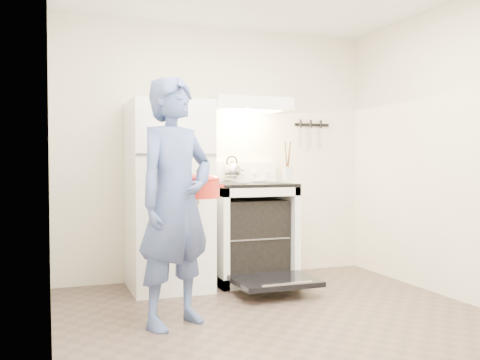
% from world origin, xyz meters
% --- Properties ---
extents(floor, '(3.60, 3.60, 0.00)m').
position_xyz_m(floor, '(0.00, 0.00, 0.00)').
color(floor, brown).
rests_on(floor, ground).
extents(back_wall, '(3.20, 0.02, 2.50)m').
position_xyz_m(back_wall, '(0.00, 1.80, 1.25)').
color(back_wall, beige).
rests_on(back_wall, ground).
extents(refrigerator, '(0.70, 0.70, 1.70)m').
position_xyz_m(refrigerator, '(-0.58, 1.45, 0.85)').
color(refrigerator, white).
rests_on(refrigerator, floor).
extents(stove_body, '(0.76, 0.65, 0.92)m').
position_xyz_m(stove_body, '(0.23, 1.48, 0.46)').
color(stove_body, white).
rests_on(stove_body, floor).
extents(cooktop, '(0.76, 0.65, 0.03)m').
position_xyz_m(cooktop, '(0.23, 1.48, 0.94)').
color(cooktop, black).
rests_on(cooktop, stove_body).
extents(backsplash, '(0.76, 0.07, 0.20)m').
position_xyz_m(backsplash, '(0.23, 1.76, 1.05)').
color(backsplash, white).
rests_on(backsplash, cooktop).
extents(oven_door, '(0.70, 0.54, 0.04)m').
position_xyz_m(oven_door, '(0.23, 0.88, 0.12)').
color(oven_door, black).
rests_on(oven_door, floor).
extents(oven_rack, '(0.60, 0.52, 0.01)m').
position_xyz_m(oven_rack, '(0.23, 1.48, 0.44)').
color(oven_rack, slate).
rests_on(oven_rack, stove_body).
extents(range_hood, '(0.76, 0.50, 0.12)m').
position_xyz_m(range_hood, '(0.23, 1.55, 1.71)').
color(range_hood, white).
rests_on(range_hood, back_wall).
extents(knife_strip, '(0.40, 0.02, 0.03)m').
position_xyz_m(knife_strip, '(1.05, 1.79, 1.55)').
color(knife_strip, black).
rests_on(knife_strip, back_wall).
extents(pizza_stone, '(0.35, 0.35, 0.02)m').
position_xyz_m(pizza_stone, '(0.18, 1.40, 0.45)').
color(pizza_stone, '#98734E').
rests_on(pizza_stone, oven_rack).
extents(tea_kettle, '(0.22, 0.18, 0.26)m').
position_xyz_m(tea_kettle, '(0.09, 1.61, 1.08)').
color(tea_kettle, '#B7B7BC').
rests_on(tea_kettle, cooktop).
extents(utensil_jar, '(0.10, 0.10, 0.13)m').
position_xyz_m(utensil_jar, '(0.55, 1.31, 1.05)').
color(utensil_jar, silver).
rests_on(utensil_jar, cooktop).
extents(person, '(0.76, 0.67, 1.75)m').
position_xyz_m(person, '(-0.77, 0.35, 0.88)').
color(person, navy).
rests_on(person, floor).
extents(dutch_oven, '(0.38, 0.31, 0.25)m').
position_xyz_m(dutch_oven, '(-0.51, 0.66, 0.95)').
color(dutch_oven, red).
rests_on(dutch_oven, person).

